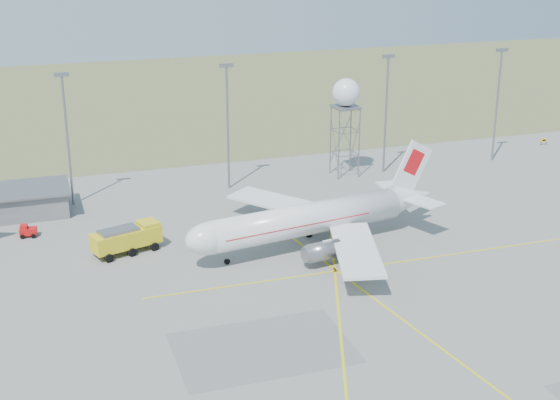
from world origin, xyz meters
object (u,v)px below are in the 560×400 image
object	(u,v)px
fire_truck	(128,240)
baggage_tug	(28,232)
airliner_main	(311,219)
radar_tower	(345,122)

from	to	relation	value
fire_truck	baggage_tug	bearing A→B (deg)	124.26
airliner_main	fire_truck	bearing A→B (deg)	-23.68
airliner_main	fire_truck	size ratio (longest dim) A/B	3.89
airliner_main	baggage_tug	bearing A→B (deg)	-33.22
radar_tower	fire_truck	distance (m)	46.36
airliner_main	radar_tower	bearing A→B (deg)	-130.44
airliner_main	fire_truck	world-z (taller)	airliner_main
radar_tower	baggage_tug	xyz separation A→B (m)	(-52.64, -12.07, -8.80)
airliner_main	fire_truck	distance (m)	24.34
radar_tower	airliner_main	bearing A→B (deg)	-120.82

